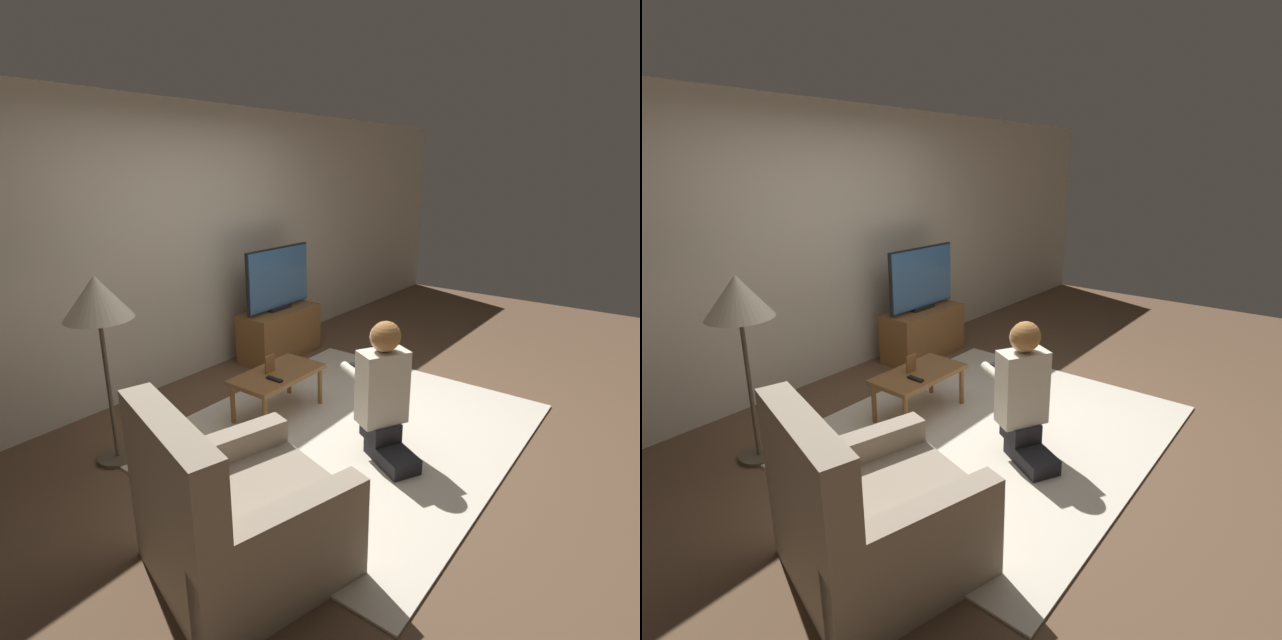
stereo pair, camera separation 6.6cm
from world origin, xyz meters
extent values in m
plane|color=brown|center=(0.00, 0.00, 0.00)|extent=(10.00, 10.00, 0.00)
cube|color=beige|center=(0.00, 1.93, 1.30)|extent=(10.00, 0.06, 2.60)
cube|color=beige|center=(0.00, 0.00, 0.01)|extent=(2.81, 2.40, 0.02)
cube|color=brown|center=(0.91, 1.53, 0.27)|extent=(0.94, 0.42, 0.54)
cube|color=black|center=(0.91, 1.53, 0.56)|extent=(0.32, 0.08, 0.04)
cube|color=black|center=(0.91, 1.53, 0.89)|extent=(0.94, 0.03, 0.65)
cube|color=#38669E|center=(0.91, 1.53, 0.89)|extent=(0.91, 0.04, 0.62)
cube|color=brown|center=(-0.13, 0.64, 0.37)|extent=(0.78, 0.44, 0.04)
cylinder|color=brown|center=(-0.48, 0.46, 0.18)|extent=(0.04, 0.04, 0.35)
cylinder|color=brown|center=(0.22, 0.46, 0.18)|extent=(0.04, 0.04, 0.35)
cylinder|color=brown|center=(-0.48, 0.81, 0.18)|extent=(0.04, 0.04, 0.35)
cylinder|color=brown|center=(0.22, 0.81, 0.18)|extent=(0.04, 0.04, 0.35)
cylinder|color=#4C4233|center=(-1.34, 1.11, 0.01)|extent=(0.28, 0.28, 0.03)
cylinder|color=#4C4233|center=(-1.34, 1.11, 0.67)|extent=(0.03, 0.03, 1.28)
cone|color=#EFE5C6|center=(-1.34, 1.11, 1.21)|extent=(0.45, 0.45, 0.29)
cube|color=gray|center=(-1.48, -0.36, 0.22)|extent=(1.10, 1.08, 0.44)
cube|color=gray|center=(-1.84, -0.25, 0.71)|extent=(0.39, 0.88, 0.54)
cube|color=gray|center=(-1.58, -0.70, 0.29)|extent=(0.90, 0.38, 0.58)
cube|color=gray|center=(-1.38, -0.01, 0.29)|extent=(0.90, 0.38, 0.58)
cube|color=#232328|center=(-0.21, -0.50, 0.07)|extent=(0.40, 0.48, 0.11)
cube|color=#232328|center=(-0.13, -0.36, 0.20)|extent=(0.31, 0.32, 0.14)
cube|color=beige|center=(-0.13, -0.36, 0.54)|extent=(0.39, 0.34, 0.54)
sphere|color=#DBAD8E|center=(-0.13, -0.36, 0.91)|extent=(0.20, 0.20, 0.20)
sphere|color=#9E6B38|center=(-0.14, -0.38, 0.92)|extent=(0.21, 0.21, 0.21)
cube|color=black|center=(0.05, -0.04, 0.56)|extent=(0.13, 0.10, 0.04)
cylinder|color=beige|center=(0.08, -0.19, 0.56)|extent=(0.21, 0.30, 0.07)
cylinder|color=beige|center=(-0.10, -0.09, 0.56)|extent=(0.21, 0.30, 0.07)
cube|color=brown|center=(-0.17, 0.69, 0.46)|extent=(0.11, 0.01, 0.15)
cube|color=black|center=(-0.26, 0.55, 0.40)|extent=(0.04, 0.15, 0.02)
camera|label=1|loc=(-2.98, -1.95, 2.04)|focal=28.00mm
camera|label=2|loc=(-2.94, -2.00, 2.04)|focal=28.00mm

